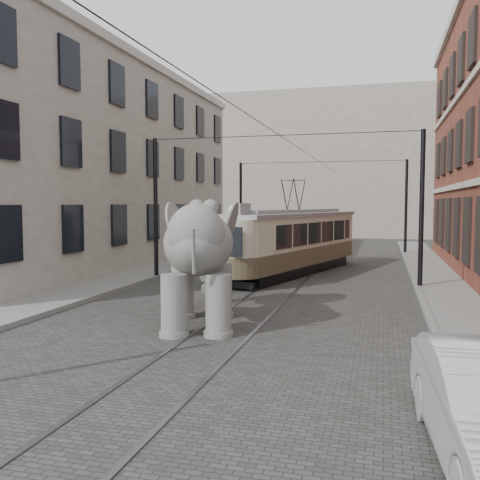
% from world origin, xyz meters
% --- Properties ---
extents(ground, '(120.00, 120.00, 0.00)m').
position_xyz_m(ground, '(0.00, 0.00, 0.00)').
color(ground, '#3E3C39').
extents(tram_rails, '(1.54, 80.00, 0.02)m').
position_xyz_m(tram_rails, '(0.00, 0.00, 0.01)').
color(tram_rails, slate).
rests_on(tram_rails, ground).
extents(sidewalk_right, '(2.00, 60.00, 0.15)m').
position_xyz_m(sidewalk_right, '(6.00, 0.00, 0.07)').
color(sidewalk_right, slate).
rests_on(sidewalk_right, ground).
extents(sidewalk_left, '(2.00, 60.00, 0.15)m').
position_xyz_m(sidewalk_left, '(-6.50, 0.00, 0.07)').
color(sidewalk_left, slate).
rests_on(sidewalk_left, ground).
extents(stucco_building, '(7.00, 24.00, 10.00)m').
position_xyz_m(stucco_building, '(-11.00, 10.00, 5.00)').
color(stucco_building, gray).
rests_on(stucco_building, ground).
extents(distant_block, '(28.00, 10.00, 14.00)m').
position_xyz_m(distant_block, '(0.00, 40.00, 7.00)').
color(distant_block, gray).
rests_on(distant_block, ground).
extents(catenary, '(11.00, 30.20, 6.00)m').
position_xyz_m(catenary, '(-0.20, 5.00, 3.00)').
color(catenary, black).
rests_on(catenary, ground).
extents(tram, '(5.13, 11.13, 4.34)m').
position_xyz_m(tram, '(-0.18, 9.16, 2.17)').
color(tram, beige).
rests_on(tram, ground).
extents(elephant, '(4.46, 6.18, 3.41)m').
position_xyz_m(elephant, '(-0.85, -1.85, 1.70)').
color(elephant, slate).
rests_on(elephant, ground).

